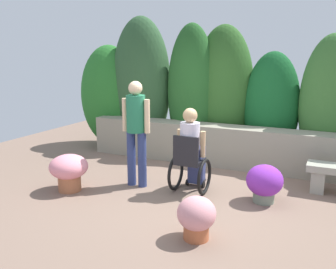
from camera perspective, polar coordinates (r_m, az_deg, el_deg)
name	(u,v)px	position (r m, az deg, el deg)	size (l,w,h in m)	color
ground_plane	(188,195)	(5.63, 3.24, -9.56)	(10.86, 10.86, 0.00)	#7C6354
stone_retaining_wall	(222,145)	(7.08, 8.52, -1.72)	(5.53, 0.50, 0.77)	gray
hedge_backdrop	(210,94)	(7.61, 6.67, 6.40)	(7.03, 1.19, 2.93)	#287229
person_in_wheelchair	(191,153)	(5.61, 3.63, -2.93)	(0.53, 0.66, 1.33)	black
person_standing_companion	(136,127)	(5.78, -5.04, 1.25)	(0.49, 0.30, 1.71)	navy
flower_pot_purple_near	(264,183)	(5.47, 14.94, -7.32)	(0.53, 0.53, 0.56)	gray
flower_pot_terracotta_by_wall	(69,170)	(5.91, -15.33, -5.38)	(0.60, 0.60, 0.58)	#AD6542
flower_pot_red_accent	(196,217)	(4.30, 4.50, -12.77)	(0.46, 0.46, 0.52)	#B75E39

